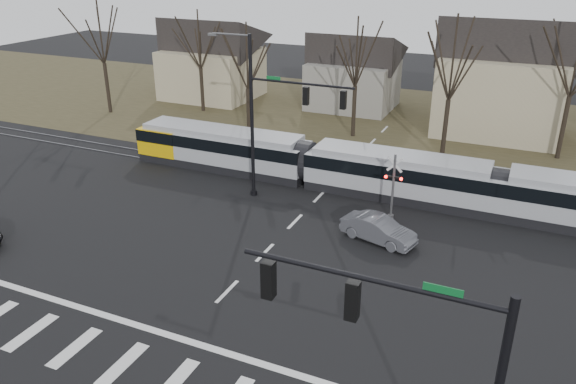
% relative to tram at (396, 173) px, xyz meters
% --- Properties ---
extents(ground, '(140.00, 140.00, 0.00)m').
position_rel_tram_xyz_m(ground, '(-4.43, -16.00, -1.58)').
color(ground, black).
extents(grass_verge, '(140.00, 28.00, 0.01)m').
position_rel_tram_xyz_m(grass_verge, '(-4.43, 16.00, -1.58)').
color(grass_verge, '#38331E').
rests_on(grass_verge, ground).
extents(crosswalk, '(27.00, 2.60, 0.01)m').
position_rel_tram_xyz_m(crosswalk, '(-4.43, -20.00, -1.58)').
color(crosswalk, silver).
rests_on(crosswalk, ground).
extents(stop_line, '(28.00, 0.35, 0.01)m').
position_rel_tram_xyz_m(stop_line, '(-4.43, -17.80, -1.58)').
color(stop_line, silver).
rests_on(stop_line, ground).
extents(lane_dashes, '(0.18, 30.00, 0.01)m').
position_rel_tram_xyz_m(lane_dashes, '(-4.43, -0.00, -1.58)').
color(lane_dashes, silver).
rests_on(lane_dashes, ground).
extents(rail_pair, '(90.00, 1.52, 0.06)m').
position_rel_tram_xyz_m(rail_pair, '(-4.43, -0.20, -1.55)').
color(rail_pair, '#59595E').
rests_on(rail_pair, ground).
extents(tram, '(38.33, 2.85, 2.91)m').
position_rel_tram_xyz_m(tram, '(0.00, 0.00, 0.00)').
color(tram, gray).
rests_on(tram, ground).
extents(sedan, '(3.58, 4.93, 1.38)m').
position_rel_tram_xyz_m(sedan, '(0.65, -6.27, -0.89)').
color(sedan, '#505157').
rests_on(sedan, ground).
extents(signal_pole_near_right, '(6.72, 0.44, 8.00)m').
position_rel_tram_xyz_m(signal_pole_near_right, '(5.69, -22.00, 3.58)').
color(signal_pole_near_right, black).
rests_on(signal_pole_near_right, ground).
extents(signal_pole_far, '(9.28, 0.44, 10.20)m').
position_rel_tram_xyz_m(signal_pole_far, '(-6.83, -3.50, 4.12)').
color(signal_pole_far, black).
rests_on(signal_pole_far, ground).
extents(rail_crossing_signal, '(1.08, 0.36, 4.00)m').
position_rel_tram_xyz_m(rail_crossing_signal, '(0.57, -3.21, 0.30)').
color(rail_crossing_signal, '#59595B').
rests_on(rail_crossing_signal, ground).
extents(tree_row, '(59.20, 7.20, 10.00)m').
position_rel_tram_xyz_m(tree_row, '(-2.43, 10.00, 3.42)').
color(tree_row, black).
rests_on(tree_row, ground).
extents(house_a, '(9.72, 8.64, 8.60)m').
position_rel_tram_xyz_m(house_a, '(-24.43, 18.00, 2.88)').
color(house_a, tan).
rests_on(house_a, ground).
extents(house_b, '(8.64, 7.56, 7.65)m').
position_rel_tram_xyz_m(house_b, '(-9.43, 20.00, 2.39)').
color(house_b, slate).
rests_on(house_b, ground).
extents(house_c, '(10.80, 8.64, 10.10)m').
position_rel_tram_xyz_m(house_c, '(4.57, 17.00, 3.65)').
color(house_c, tan).
rests_on(house_c, ground).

